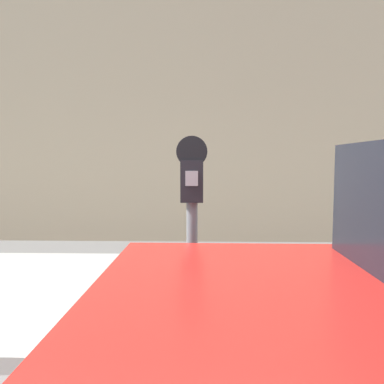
# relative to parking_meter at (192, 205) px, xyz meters

# --- Properties ---
(sidewalk) EXTENTS (24.00, 2.80, 0.12)m
(sidewalk) POSITION_rel_parking_meter_xyz_m (-0.42, 1.21, -1.06)
(sidewalk) COLOR #ADAAA3
(sidewalk) RESTS_ON ground_plane
(building_facade) EXTENTS (24.00, 0.30, 6.09)m
(building_facade) POSITION_rel_parking_meter_xyz_m (-0.42, 4.16, 1.92)
(building_facade) COLOR tan
(building_facade) RESTS_ON ground_plane
(parking_meter) EXTENTS (0.21, 0.16, 1.47)m
(parking_meter) POSITION_rel_parking_meter_xyz_m (0.00, 0.00, 0.00)
(parking_meter) COLOR slate
(parking_meter) RESTS_ON sidewalk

